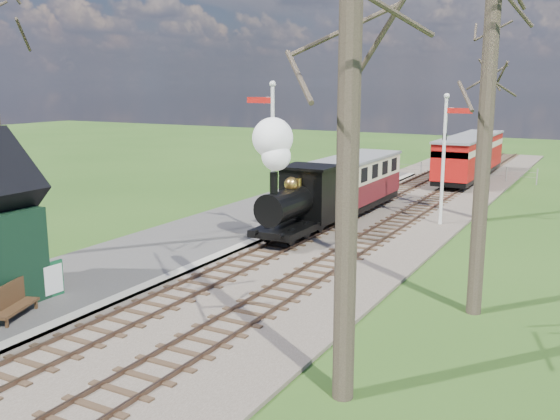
# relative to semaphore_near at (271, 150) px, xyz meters

# --- Properties ---
(distant_hills) EXTENTS (114.40, 48.00, 22.02)m
(distant_hills) POSITION_rel_semaphore_near_xyz_m (2.17, 48.38, -19.83)
(distant_hills) COLOR #385B23
(distant_hills) RESTS_ON ground
(ballast_bed) EXTENTS (8.00, 60.00, 0.10)m
(ballast_bed) POSITION_rel_semaphore_near_xyz_m (2.07, 6.00, -3.57)
(ballast_bed) COLOR brown
(ballast_bed) RESTS_ON ground
(track_near) EXTENTS (1.60, 60.00, 0.15)m
(track_near) POSITION_rel_semaphore_near_xyz_m (0.77, 6.00, -3.52)
(track_near) COLOR brown
(track_near) RESTS_ON ground
(track_far) EXTENTS (1.60, 60.00, 0.15)m
(track_far) POSITION_rel_semaphore_near_xyz_m (3.37, 6.00, -3.52)
(track_far) COLOR brown
(track_far) RESTS_ON ground
(platform) EXTENTS (5.00, 44.00, 0.20)m
(platform) POSITION_rel_semaphore_near_xyz_m (-2.73, -2.00, -3.52)
(platform) COLOR #474442
(platform) RESTS_ON ground
(coping_strip) EXTENTS (0.40, 44.00, 0.21)m
(coping_strip) POSITION_rel_semaphore_near_xyz_m (-0.43, -2.00, -3.52)
(coping_strip) COLOR #B2AD9E
(coping_strip) RESTS_ON ground
(semaphore_near) EXTENTS (1.22, 0.24, 6.22)m
(semaphore_near) POSITION_rel_semaphore_near_xyz_m (0.00, 0.00, 0.00)
(semaphore_near) COLOR silver
(semaphore_near) RESTS_ON ground
(semaphore_far) EXTENTS (1.22, 0.24, 5.72)m
(semaphore_far) POSITION_rel_semaphore_near_xyz_m (5.14, 6.00, -0.27)
(semaphore_far) COLOR silver
(semaphore_far) RESTS_ON ground
(bare_trees) EXTENTS (15.51, 22.39, 12.00)m
(bare_trees) POSITION_rel_semaphore_near_xyz_m (2.10, -5.90, 1.59)
(bare_trees) COLOR #382D23
(bare_trees) RESTS_ON ground
(fence_line) EXTENTS (12.60, 0.08, 1.00)m
(fence_line) POSITION_rel_semaphore_near_xyz_m (1.07, 20.00, -3.07)
(fence_line) COLOR slate
(fence_line) RESTS_ON ground
(locomotive) EXTENTS (1.89, 4.42, 4.73)m
(locomotive) POSITION_rel_semaphore_near_xyz_m (0.76, 0.44, -1.45)
(locomotive) COLOR black
(locomotive) RESTS_ON ground
(coach) EXTENTS (2.21, 7.58, 2.33)m
(coach) POSITION_rel_semaphore_near_xyz_m (0.77, 6.51, -2.03)
(coach) COLOR black
(coach) RESTS_ON ground
(red_carriage_a) EXTENTS (2.21, 5.47, 2.33)m
(red_carriage_a) POSITION_rel_semaphore_near_xyz_m (3.37, 16.76, -2.03)
(red_carriage_a) COLOR black
(red_carriage_a) RESTS_ON ground
(red_carriage_b) EXTENTS (2.21, 5.47, 2.33)m
(red_carriage_b) POSITION_rel_semaphore_near_xyz_m (3.37, 22.26, -2.03)
(red_carriage_b) COLOR black
(red_carriage_b) RESTS_ON ground
(sign_board) EXTENTS (0.14, 0.69, 1.01)m
(sign_board) POSITION_rel_semaphore_near_xyz_m (-2.06, -8.93, -2.92)
(sign_board) COLOR #104D2A
(sign_board) RESTS_ON platform
(bench) EXTENTS (0.94, 1.62, 0.89)m
(bench) POSITION_rel_semaphore_near_xyz_m (-1.73, -10.57, -3.01)
(bench) COLOR #482F1A
(bench) RESTS_ON platform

